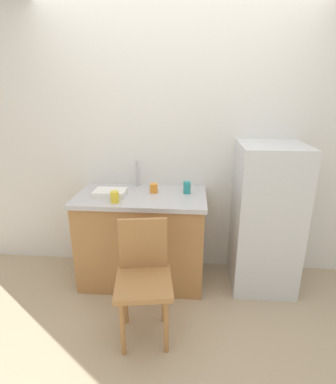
# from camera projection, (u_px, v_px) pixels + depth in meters

# --- Properties ---
(ground_plane) EXTENTS (8.00, 8.00, 0.00)m
(ground_plane) POSITION_uv_depth(u_px,v_px,m) (170.00, 328.00, 2.36)
(ground_plane) COLOR tan
(back_wall) EXTENTS (4.80, 0.10, 2.68)m
(back_wall) POSITION_uv_depth(u_px,v_px,m) (178.00, 137.00, 2.86)
(back_wall) COLOR silver
(back_wall) RESTS_ON ground_plane
(cabinet_base) EXTENTS (1.13, 0.60, 0.83)m
(cabinet_base) POSITION_uv_depth(u_px,v_px,m) (142.00, 240.00, 2.86)
(cabinet_base) COLOR #A87542
(cabinet_base) RESTS_ON ground_plane
(countertop) EXTENTS (1.17, 0.64, 0.04)m
(countertop) POSITION_uv_depth(u_px,v_px,m) (141.00, 197.00, 2.72)
(countertop) COLOR #B7B7BC
(countertop) RESTS_ON cabinet_base
(faucet) EXTENTS (0.02, 0.02, 0.26)m
(faucet) POSITION_uv_depth(u_px,v_px,m) (137.00, 174.00, 2.91)
(faucet) COLOR #B7B7BC
(faucet) RESTS_ON countertop
(refrigerator) EXTENTS (0.56, 0.56, 1.34)m
(refrigerator) POSITION_uv_depth(u_px,v_px,m) (266.00, 218.00, 2.71)
(refrigerator) COLOR silver
(refrigerator) RESTS_ON ground_plane
(chair) EXTENTS (0.46, 0.46, 0.89)m
(chair) POSITION_uv_depth(u_px,v_px,m) (144.00, 275.00, 2.17)
(chair) COLOR #A87542
(chair) RESTS_ON ground_plane
(dish_tray) EXTENTS (0.28, 0.20, 0.05)m
(dish_tray) POSITION_uv_depth(u_px,v_px,m) (110.00, 193.00, 2.69)
(dish_tray) COLOR white
(dish_tray) RESTS_ON countertop
(cup_yellow) EXTENTS (0.07, 0.07, 0.10)m
(cup_yellow) POSITION_uv_depth(u_px,v_px,m) (115.00, 197.00, 2.51)
(cup_yellow) COLOR yellow
(cup_yellow) RESTS_ON countertop
(cup_teal) EXTENTS (0.07, 0.07, 0.11)m
(cup_teal) POSITION_uv_depth(u_px,v_px,m) (187.00, 188.00, 2.73)
(cup_teal) COLOR teal
(cup_teal) RESTS_ON countertop
(cup_orange) EXTENTS (0.07, 0.07, 0.08)m
(cup_orange) POSITION_uv_depth(u_px,v_px,m) (154.00, 188.00, 2.76)
(cup_orange) COLOR orange
(cup_orange) RESTS_ON countertop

